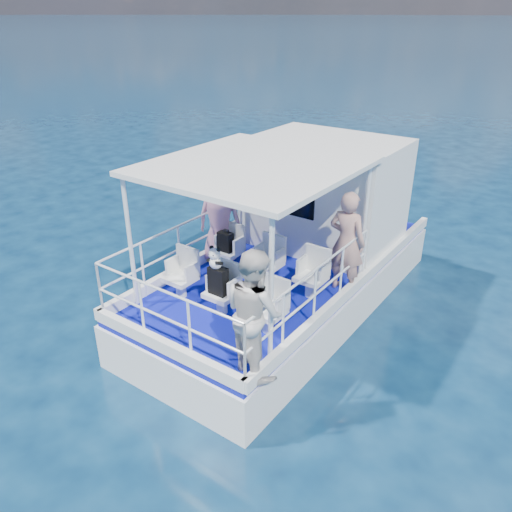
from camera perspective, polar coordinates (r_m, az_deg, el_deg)
The scene contains 20 objects.
ground at distance 9.44m, azimuth 0.52°, elevation -8.12°, with size 2000.00×2000.00×0.00m, color #081F3A.
hull at distance 10.14m, azimuth 3.78°, elevation -5.51°, with size 3.00×7.00×1.60m, color white.
deck at distance 9.72m, azimuth 3.93°, elevation -1.24°, with size 2.90×6.90×0.10m, color #0B119B.
cabin at distance 10.32m, azimuth 7.98°, elevation 7.17°, with size 2.85×2.00×2.20m, color white.
canopy at distance 7.94m, azimuth -0.23°, elevation 10.27°, with size 3.00×3.20×0.08m, color white.
canopy_posts at distance 8.29m, azimuth -0.42°, elevation 2.58°, with size 2.77×2.97×2.20m.
railings at distance 8.31m, azimuth -1.72°, elevation -1.94°, with size 2.84×3.59×1.00m, color white, non-canonical shape.
seat_port_fwd at distance 9.49m, azimuth -3.21°, elevation -0.31°, with size 0.48×0.46×0.38m, color silver.
seat_center_fwd at distance 9.01m, azimuth 1.28°, elevation -1.79°, with size 0.48×0.46×0.38m, color silver.
seat_stbd_fwd at distance 8.60m, azimuth 6.24°, elevation -3.41°, with size 0.48×0.46×0.38m, color silver.
seat_port_aft at distance 8.64m, azimuth -8.58°, elevation -3.44°, with size 0.48×0.46×0.38m, color silver.
seat_center_aft at distance 8.11m, azimuth -3.93°, elevation -5.29°, with size 0.48×0.46×0.38m, color silver.
seat_stbd_aft at distance 7.65m, azimuth 1.35°, elevation -7.34°, with size 0.48×0.46×0.38m, color silver.
passenger_port_fwd at distance 9.49m, azimuth -4.15°, elevation 4.22°, with size 0.66×0.47×1.76m, color #CC849F.
passenger_stbd_fwd at distance 8.59m, azimuth 10.32°, elevation 1.55°, with size 0.66×0.43×1.80m, color tan.
passenger_stbd_aft at distance 6.52m, azimuth -0.23°, elevation -6.46°, with size 0.87×0.68×1.80m, color beige.
backpack_port at distance 9.29m, azimuth -3.52°, elevation 1.64°, with size 0.28×0.16×0.37m, color black.
backpack_center at distance 7.87m, azimuth -4.35°, elevation -2.84°, with size 0.31×0.17×0.46m, color black.
compact_camera at distance 9.21m, azimuth -3.43°, elevation 2.87°, with size 0.09×0.06×0.06m, color black.
panda at distance 7.67m, azimuth -4.66°, elevation -0.19°, with size 0.24×0.20×0.36m, color white, non-canonical shape.
Camera 1 is at (4.46, -6.40, 5.31)m, focal length 35.00 mm.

